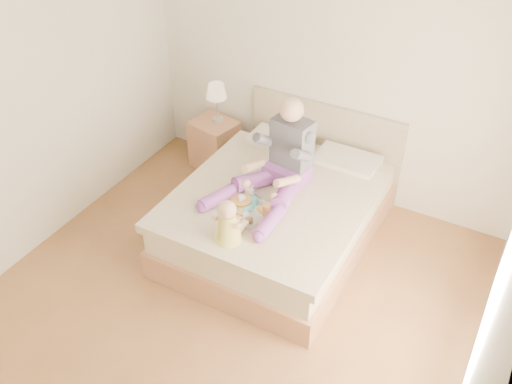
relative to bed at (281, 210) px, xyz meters
The scene contains 7 objects.
room 1.61m from the bed, 85.70° to the right, with size 4.02×4.22×2.71m.
bed is the anchor object (origin of this frame).
nightstand 1.43m from the bed, 149.09° to the left, with size 0.54×0.50×0.58m.
lamp 1.55m from the bed, 147.23° to the left, with size 0.22×0.22×0.46m.
adult 0.56m from the bed, 108.21° to the right, with size 0.75×1.13×0.89m.
tray 0.57m from the bed, 102.94° to the right, with size 0.58×0.52×0.14m.
baby 0.99m from the bed, 93.38° to the right, with size 0.26×0.35×0.39m.
Camera 1 is at (1.88, -2.79, 3.79)m, focal length 40.00 mm.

